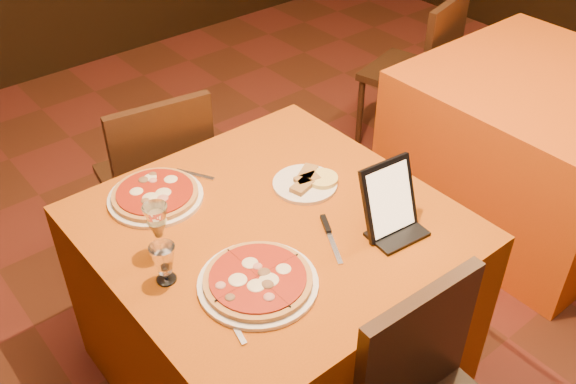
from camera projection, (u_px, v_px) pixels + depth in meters
main_table at (274, 301)px, 2.32m from camera, size 1.10×1.10×0.75m
side_table at (534, 148)px, 3.12m from camera, size 1.10×1.10×0.75m
chair_main_far at (154, 178)px, 2.79m from camera, size 0.55×0.55×0.91m
chair_side_far at (407, 72)px, 3.59m from camera, size 0.58×0.58×0.91m
pizza_near at (258, 281)px, 1.86m from camera, size 0.35×0.35×0.03m
pizza_far at (155, 196)px, 2.18m from camera, size 0.33×0.33×0.03m
cutlet_dish at (305, 183)px, 2.25m from camera, size 0.23×0.23×0.03m
wine_glass at (158, 230)px, 1.92m from camera, size 0.10×0.10×0.19m
water_glass at (164, 264)px, 1.85m from camera, size 0.10×0.10×0.13m
tablet at (389, 198)px, 2.00m from camera, size 0.20×0.12×0.23m
knife at (332, 242)px, 2.01m from camera, size 0.11×0.19×0.01m
fork_near at (235, 326)px, 1.74m from camera, size 0.05×0.14×0.01m
fork_far at (195, 175)px, 2.30m from camera, size 0.09×0.14×0.01m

